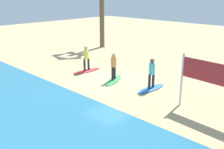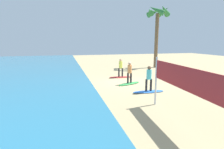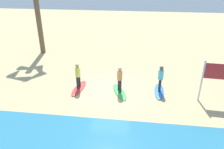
# 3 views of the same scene
# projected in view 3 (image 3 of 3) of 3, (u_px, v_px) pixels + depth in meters

# --- Properties ---
(ground_plane) EXTENTS (60.00, 60.00, 0.00)m
(ground_plane) POSITION_uv_depth(u_px,v_px,m) (111.00, 90.00, 13.71)
(ground_plane) COLOR tan
(surfboard_blue) EXTENTS (0.66, 2.12, 0.09)m
(surfboard_blue) POSITION_uv_depth(u_px,v_px,m) (159.00, 91.00, 13.56)
(surfboard_blue) COLOR blue
(surfboard_blue) RESTS_ON ground
(surfer_blue) EXTENTS (0.32, 0.46, 1.64)m
(surfer_blue) POSITION_uv_depth(u_px,v_px,m) (161.00, 77.00, 13.13)
(surfer_blue) COLOR #232328
(surfer_blue) RESTS_ON surfboard_blue
(surfboard_green) EXTENTS (1.32, 2.16, 0.09)m
(surfboard_green) POSITION_uv_depth(u_px,v_px,m) (119.00, 92.00, 13.48)
(surfboard_green) COLOR green
(surfboard_green) RESTS_ON ground
(surfer_green) EXTENTS (0.32, 0.44, 1.64)m
(surfer_green) POSITION_uv_depth(u_px,v_px,m) (120.00, 77.00, 13.05)
(surfer_green) COLOR #232328
(surfer_green) RESTS_ON surfboard_green
(surfboard_red) EXTENTS (0.77, 2.15, 0.09)m
(surfboard_red) POSITION_uv_depth(u_px,v_px,m) (79.00, 88.00, 13.89)
(surfboard_red) COLOR red
(surfboard_red) RESTS_ON ground
(surfer_red) EXTENTS (0.32, 0.46, 1.64)m
(surfer_red) POSITION_uv_depth(u_px,v_px,m) (78.00, 74.00, 13.46)
(surfer_red) COLOR #232328
(surfer_red) RESTS_ON surfboard_red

